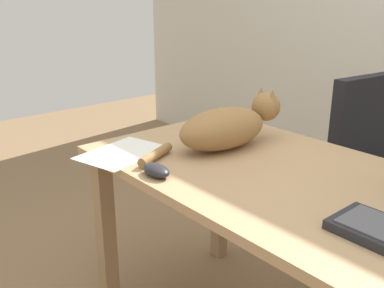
% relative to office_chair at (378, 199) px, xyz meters
% --- Properties ---
extents(desk, '(1.63, 0.75, 0.72)m').
position_rel_office_chair_xyz_m(desk, '(0.17, -0.71, 0.23)').
color(desk, tan).
rests_on(desk, ground_plane).
extents(office_chair, '(0.48, 0.48, 0.93)m').
position_rel_office_chair_xyz_m(office_chair, '(0.00, 0.00, 0.00)').
color(office_chair, black).
rests_on(office_chair, ground_plane).
extents(cat, '(0.22, 0.61, 0.20)m').
position_rel_office_chair_xyz_m(cat, '(-0.28, -0.67, 0.40)').
color(cat, olive).
rests_on(cat, desk).
extents(computer_mouse, '(0.11, 0.06, 0.04)m').
position_rel_office_chair_xyz_m(computer_mouse, '(-0.23, -1.03, 0.34)').
color(computer_mouse, '#232328').
rests_on(computer_mouse, desk).
extents(paper_sheet, '(0.28, 0.34, 0.00)m').
position_rel_office_chair_xyz_m(paper_sheet, '(-0.48, -1.00, 0.32)').
color(paper_sheet, white).
rests_on(paper_sheet, desk).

